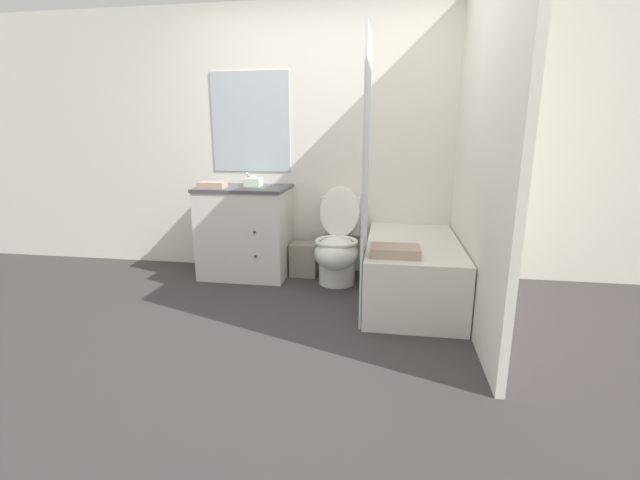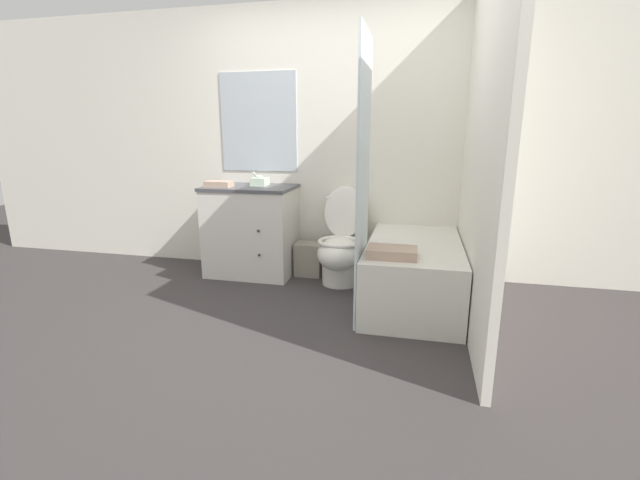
{
  "view_description": "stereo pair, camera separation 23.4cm",
  "coord_description": "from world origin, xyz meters",
  "px_view_note": "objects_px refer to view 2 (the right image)",
  "views": [
    {
      "loc": [
        0.58,
        -2.57,
        1.34
      ],
      "look_at": [
        0.06,
        0.68,
        0.51
      ],
      "focal_mm": 24.0,
      "sensor_mm": 36.0,
      "label": 1
    },
    {
      "loc": [
        0.81,
        -2.53,
        1.34
      ],
      "look_at": [
        0.06,
        0.68,
        0.51
      ],
      "focal_mm": 24.0,
      "sensor_mm": 36.0,
      "label": 2
    }
  ],
  "objects_px": {
    "vanity_cabinet": "(252,229)",
    "wastebasket": "(309,259)",
    "bathtub": "(413,272)",
    "toilet": "(341,247)",
    "tissue_box": "(260,181)",
    "bath_towel_folded": "(392,252)",
    "hand_towel_folded": "(219,184)",
    "sink_faucet": "(257,180)"
  },
  "relations": [
    {
      "from": "wastebasket",
      "to": "bath_towel_folded",
      "type": "bearing_deg",
      "value": -47.72
    },
    {
      "from": "vanity_cabinet",
      "to": "wastebasket",
      "type": "xyz_separation_m",
      "value": [
        0.55,
        0.07,
        -0.28
      ]
    },
    {
      "from": "bathtub",
      "to": "wastebasket",
      "type": "height_order",
      "value": "bathtub"
    },
    {
      "from": "bathtub",
      "to": "bath_towel_folded",
      "type": "height_order",
      "value": "bath_towel_folded"
    },
    {
      "from": "wastebasket",
      "to": "tissue_box",
      "type": "height_order",
      "value": "tissue_box"
    },
    {
      "from": "wastebasket",
      "to": "hand_towel_folded",
      "type": "height_order",
      "value": "hand_towel_folded"
    },
    {
      "from": "hand_towel_folded",
      "to": "bath_towel_folded",
      "type": "height_order",
      "value": "hand_towel_folded"
    },
    {
      "from": "tissue_box",
      "to": "toilet",
      "type": "bearing_deg",
      "value": -9.48
    },
    {
      "from": "vanity_cabinet",
      "to": "bathtub",
      "type": "xyz_separation_m",
      "value": [
        1.54,
        -0.4,
        -0.19
      ]
    },
    {
      "from": "vanity_cabinet",
      "to": "sink_faucet",
      "type": "bearing_deg",
      "value": 90.0
    },
    {
      "from": "wastebasket",
      "to": "bathtub",
      "type": "bearing_deg",
      "value": -25.5
    },
    {
      "from": "sink_faucet",
      "to": "hand_towel_folded",
      "type": "height_order",
      "value": "sink_faucet"
    },
    {
      "from": "bathtub",
      "to": "toilet",
      "type": "bearing_deg",
      "value": 153.78
    },
    {
      "from": "sink_faucet",
      "to": "tissue_box",
      "type": "height_order",
      "value": "sink_faucet"
    },
    {
      "from": "toilet",
      "to": "bathtub",
      "type": "xyz_separation_m",
      "value": [
        0.65,
        -0.32,
        -0.09
      ]
    },
    {
      "from": "wastebasket",
      "to": "tissue_box",
      "type": "bearing_deg",
      "value": -178.04
    },
    {
      "from": "bathtub",
      "to": "hand_towel_folded",
      "type": "relative_size",
      "value": 5.61
    },
    {
      "from": "toilet",
      "to": "wastebasket",
      "type": "height_order",
      "value": "toilet"
    },
    {
      "from": "tissue_box",
      "to": "hand_towel_folded",
      "type": "height_order",
      "value": "tissue_box"
    },
    {
      "from": "vanity_cabinet",
      "to": "sink_faucet",
      "type": "xyz_separation_m",
      "value": [
        -0.0,
        0.19,
        0.45
      ]
    },
    {
      "from": "wastebasket",
      "to": "hand_towel_folded",
      "type": "bearing_deg",
      "value": -165.95
    },
    {
      "from": "vanity_cabinet",
      "to": "toilet",
      "type": "height_order",
      "value": "toilet"
    },
    {
      "from": "vanity_cabinet",
      "to": "sink_faucet",
      "type": "distance_m",
      "value": 0.49
    },
    {
      "from": "tissue_box",
      "to": "bath_towel_folded",
      "type": "distance_m",
      "value": 1.64
    },
    {
      "from": "tissue_box",
      "to": "sink_faucet",
      "type": "bearing_deg",
      "value": 121.04
    },
    {
      "from": "tissue_box",
      "to": "bath_towel_folded",
      "type": "relative_size",
      "value": 0.43
    },
    {
      "from": "bathtub",
      "to": "wastebasket",
      "type": "bearing_deg",
      "value": 154.5
    },
    {
      "from": "vanity_cabinet",
      "to": "toilet",
      "type": "relative_size",
      "value": 0.99
    },
    {
      "from": "sink_faucet",
      "to": "bath_towel_folded",
      "type": "height_order",
      "value": "sink_faucet"
    },
    {
      "from": "bathtub",
      "to": "wastebasket",
      "type": "xyz_separation_m",
      "value": [
        -0.99,
        0.47,
        -0.09
      ]
    },
    {
      "from": "vanity_cabinet",
      "to": "bath_towel_folded",
      "type": "distance_m",
      "value": 1.64
    },
    {
      "from": "hand_towel_folded",
      "to": "bathtub",
      "type": "bearing_deg",
      "value": -8.61
    },
    {
      "from": "vanity_cabinet",
      "to": "hand_towel_folded",
      "type": "relative_size",
      "value": 3.54
    },
    {
      "from": "bath_towel_folded",
      "to": "wastebasket",
      "type": "bearing_deg",
      "value": 132.28
    },
    {
      "from": "vanity_cabinet",
      "to": "bathtub",
      "type": "bearing_deg",
      "value": -14.51
    },
    {
      "from": "toilet",
      "to": "bathtub",
      "type": "height_order",
      "value": "toilet"
    },
    {
      "from": "toilet",
      "to": "bath_towel_folded",
      "type": "height_order",
      "value": "toilet"
    },
    {
      "from": "sink_faucet",
      "to": "vanity_cabinet",
      "type": "bearing_deg",
      "value": -90.0
    },
    {
      "from": "vanity_cabinet",
      "to": "wastebasket",
      "type": "height_order",
      "value": "vanity_cabinet"
    },
    {
      "from": "bath_towel_folded",
      "to": "bathtub",
      "type": "bearing_deg",
      "value": 71.95
    },
    {
      "from": "bathtub",
      "to": "bath_towel_folded",
      "type": "xyz_separation_m",
      "value": [
        -0.15,
        -0.46,
        0.28
      ]
    },
    {
      "from": "sink_faucet",
      "to": "toilet",
      "type": "height_order",
      "value": "sink_faucet"
    }
  ]
}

